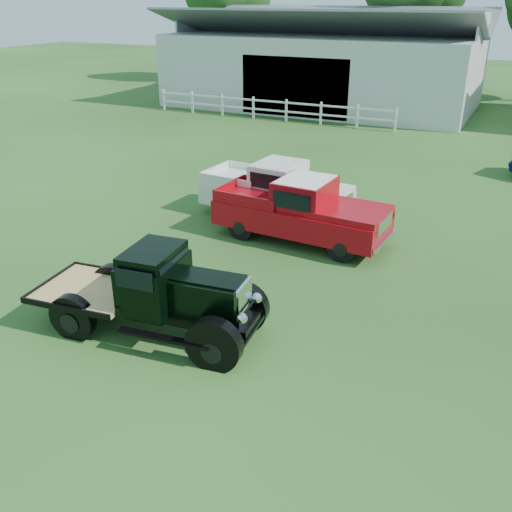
% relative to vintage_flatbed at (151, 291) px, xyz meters
% --- Properties ---
extents(ground, '(120.00, 120.00, 0.00)m').
position_rel_vintage_flatbed_xyz_m(ground, '(1.08, 1.01, -0.94)').
color(ground, '#29401A').
extents(shed_left, '(18.80, 10.20, 5.60)m').
position_rel_vintage_flatbed_xyz_m(shed_left, '(-5.92, 27.01, 1.86)').
color(shed_left, '#B2B2B2').
rests_on(shed_left, ground).
extents(fence_rail, '(14.20, 0.16, 1.20)m').
position_rel_vintage_flatbed_xyz_m(fence_rail, '(-6.92, 21.01, -0.34)').
color(fence_rail, white).
rests_on(fence_rail, ground).
extents(tree_a, '(6.30, 6.30, 10.50)m').
position_rel_vintage_flatbed_xyz_m(tree_a, '(-16.92, 34.01, 4.31)').
color(tree_a, black).
rests_on(tree_a, ground).
extents(tree_b, '(6.90, 6.90, 11.50)m').
position_rel_vintage_flatbed_xyz_m(tree_b, '(-2.92, 35.01, 4.81)').
color(tree_b, black).
rests_on(tree_b, ground).
extents(vintage_flatbed, '(4.90, 2.35, 1.87)m').
position_rel_vintage_flatbed_xyz_m(vintage_flatbed, '(0.00, 0.00, 0.00)').
color(vintage_flatbed, black).
rests_on(vintage_flatbed, ground).
extents(red_pickup, '(5.12, 2.26, 1.82)m').
position_rel_vintage_flatbed_xyz_m(red_pickup, '(0.93, 5.84, -0.03)').
color(red_pickup, '#A60813').
rests_on(red_pickup, ground).
extents(white_pickup, '(4.89, 2.23, 1.74)m').
position_rel_vintage_flatbed_xyz_m(white_pickup, '(-0.42, 7.14, -0.06)').
color(white_pickup, silver).
rests_on(white_pickup, ground).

